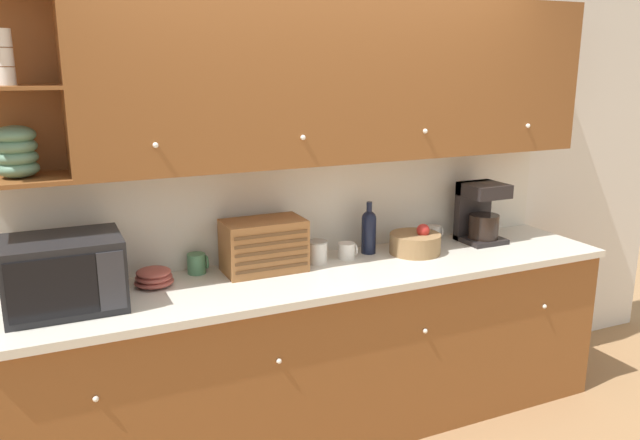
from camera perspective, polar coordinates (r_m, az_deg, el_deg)
ground_plane at (r=4.02m, az=-1.42°, el=-16.06°), size 24.00×24.00×0.00m
wall_back at (r=3.58m, az=-1.74°, el=2.49°), size 5.70×0.06×2.60m
counter_unit at (r=3.53m, az=0.68°, el=-11.87°), size 3.32×0.69×0.94m
backsplash_panel at (r=3.56m, az=-1.50°, el=1.24°), size 3.30×0.01×0.57m
upper_cabinets at (r=3.39m, az=2.16°, el=12.68°), size 3.30×0.37×0.86m
microwave at (r=3.02m, az=-22.34°, el=-4.54°), size 0.50×0.39×0.33m
bowl_stack_on_counter at (r=3.21m, az=-14.95°, el=-5.09°), size 0.19×0.19×0.09m
mug_patterned_third at (r=3.35m, az=-11.17°, el=-3.93°), size 0.11×0.10×0.11m
bread_box at (r=3.32m, az=-5.17°, el=-2.34°), size 0.43×0.25×0.28m
storage_canister at (r=3.44m, az=-0.25°, el=-2.96°), size 0.11×0.11×0.13m
mug_blue_second at (r=3.54m, az=2.48°, el=-2.82°), size 0.11×0.09×0.09m
wine_bottle at (r=3.62m, az=4.48°, el=-0.91°), size 0.08×0.08×0.31m
fruit_basket at (r=3.67m, az=8.71°, el=-2.09°), size 0.30×0.30×0.18m
mug at (r=3.98m, az=10.41°, el=-1.14°), size 0.10×0.09×0.09m
coffee_maker at (r=3.97m, az=14.43°, el=0.69°), size 0.24×0.24×0.37m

